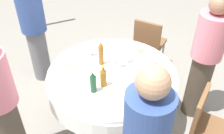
% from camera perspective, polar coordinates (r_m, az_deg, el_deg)
% --- Properties ---
extents(ground_plane, '(10.00, 10.00, 0.00)m').
position_cam_1_polar(ground_plane, '(3.29, -0.00, -11.23)').
color(ground_plane, gray).
extents(dining_table, '(1.47, 1.47, 0.74)m').
position_cam_1_polar(dining_table, '(2.87, -0.00, -3.36)').
color(dining_table, white).
rests_on(dining_table, ground_plane).
extents(bottle_green_south, '(0.06, 0.06, 0.28)m').
position_cam_1_polar(bottle_green_south, '(2.58, 9.82, -1.52)').
color(bottle_green_south, '#2D6B38').
rests_on(bottle_green_south, dining_table).
extents(bottle_amber_north, '(0.07, 0.07, 0.25)m').
position_cam_1_polar(bottle_amber_north, '(2.53, -2.00, -2.18)').
color(bottle_amber_north, '#8C5619').
rests_on(bottle_amber_north, dining_table).
extents(bottle_clear_west, '(0.06, 0.06, 0.29)m').
position_cam_1_polar(bottle_clear_west, '(2.83, 0.26, 3.10)').
color(bottle_clear_west, silver).
rests_on(bottle_clear_west, dining_table).
extents(bottle_amber_left, '(0.06, 0.06, 0.31)m').
position_cam_1_polar(bottle_amber_left, '(2.82, -2.53, 3.10)').
color(bottle_amber_left, '#8C5619').
rests_on(bottle_amber_left, dining_table).
extents(bottle_dark_green_near, '(0.06, 0.06, 0.25)m').
position_cam_1_polar(bottle_dark_green_near, '(2.47, -4.34, -3.46)').
color(bottle_dark_green_near, '#194728').
rests_on(bottle_dark_green_near, dining_table).
extents(wine_glass_left, '(0.07, 0.07, 0.15)m').
position_cam_1_polar(wine_glass_left, '(2.79, 1.89, 1.68)').
color(wine_glass_left, white).
rests_on(wine_glass_left, dining_table).
extents(wine_glass_near, '(0.07, 0.07, 0.14)m').
position_cam_1_polar(wine_glass_near, '(2.87, 3.65, 2.71)').
color(wine_glass_near, white).
rests_on(wine_glass_near, dining_table).
extents(wine_glass_mid, '(0.07, 0.07, 0.14)m').
position_cam_1_polar(wine_glass_mid, '(2.99, -4.93, 4.23)').
color(wine_glass_mid, white).
rests_on(wine_glass_mid, dining_table).
extents(plate_front, '(0.22, 0.22, 0.04)m').
position_cam_1_polar(plate_front, '(3.11, 6.34, 3.62)').
color(plate_front, white).
rests_on(plate_front, dining_table).
extents(plate_right, '(0.21, 0.21, 0.02)m').
position_cam_1_polar(plate_right, '(2.46, 2.58, -6.97)').
color(plate_right, white).
rests_on(plate_right, dining_table).
extents(plate_far, '(0.21, 0.21, 0.04)m').
position_cam_1_polar(plate_far, '(2.89, -9.90, 0.32)').
color(plate_far, white).
rests_on(plate_far, dining_table).
extents(plate_east, '(0.23, 0.23, 0.02)m').
position_cam_1_polar(plate_east, '(3.14, -0.38, 4.18)').
color(plate_east, white).
rests_on(plate_east, dining_table).
extents(fork_north, '(0.03, 0.18, 0.00)m').
position_cam_1_polar(fork_north, '(2.90, 10.16, 0.11)').
color(fork_north, silver).
rests_on(fork_north, dining_table).
extents(spoon_west, '(0.17, 0.09, 0.00)m').
position_cam_1_polar(spoon_west, '(2.66, 1.16, -3.10)').
color(spoon_west, silver).
rests_on(spoon_west, dining_table).
extents(folded_napkin, '(0.22, 0.22, 0.02)m').
position_cam_1_polar(folded_napkin, '(2.67, -9.12, -3.11)').
color(folded_napkin, white).
rests_on(folded_napkin, dining_table).
extents(person_north, '(0.34, 0.34, 1.58)m').
position_cam_1_polar(person_north, '(3.59, -17.37, 8.40)').
color(person_north, slate).
rests_on(person_north, ground_plane).
extents(person_west, '(0.34, 0.34, 1.59)m').
position_cam_1_polar(person_west, '(2.49, -24.10, -7.94)').
color(person_west, '#4C3F33').
rests_on(person_west, ground_plane).
extents(person_left, '(0.34, 0.34, 1.59)m').
position_cam_1_polar(person_left, '(3.01, 20.42, 1.72)').
color(person_left, '#4C3F33').
rests_on(person_left, ground_plane).
extents(chair_mid, '(0.56, 0.56, 0.87)m').
position_cam_1_polar(chair_mid, '(2.70, 20.86, -12.05)').
color(chair_mid, brown).
rests_on(chair_mid, ground_plane).
extents(chair_inner, '(0.57, 0.57, 0.87)m').
position_cam_1_polar(chair_inner, '(3.78, 8.39, 5.85)').
color(chair_inner, brown).
rests_on(chair_inner, ground_plane).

